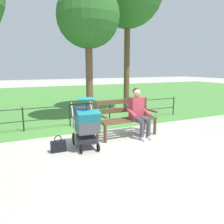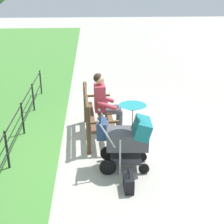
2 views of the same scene
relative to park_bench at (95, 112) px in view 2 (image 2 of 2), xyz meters
The scene contains 6 objects.
ground_plane 0.71m from the park_bench, 14.11° to the left, with size 60.00×60.00×0.00m, color #ADA89E.
park_bench is the anchor object (origin of this frame).
person_on_bench 0.38m from the park_bench, 140.57° to the left, with size 0.55×0.74×1.28m.
stroller 1.37m from the park_bench, 22.05° to the left, with size 0.56×0.92×1.15m.
handbag 1.99m from the park_bench, 13.66° to the left, with size 0.32×0.14×0.37m.
park_fence 1.58m from the park_bench, 73.12° to the right, with size 6.77×0.04×0.70m.
Camera 2 is at (5.30, -0.21, 2.85)m, focal length 48.74 mm.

